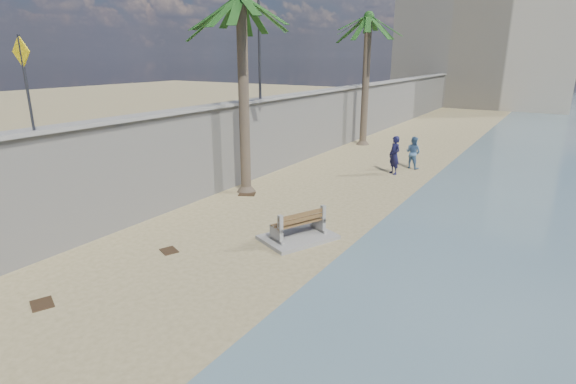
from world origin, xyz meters
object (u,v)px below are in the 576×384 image
at_px(palm_back, 369,19).
at_px(person_b, 413,151).
at_px(palm_mid, 241,1).
at_px(bench_far, 298,227).
at_px(person_a, 395,152).

xyz_separation_m(palm_back, person_b, (4.62, -4.59, -6.69)).
bearing_deg(person_b, palm_mid, 72.44).
relative_size(bench_far, person_a, 1.24).
xyz_separation_m(bench_far, palm_mid, (-4.48, 3.26, 7.06)).
xyz_separation_m(bench_far, palm_back, (-4.39, 15.57, 7.19)).
relative_size(palm_mid, person_a, 4.00).
bearing_deg(palm_back, person_b, -44.81).
relative_size(palm_back, person_b, 4.79).
distance_m(palm_back, person_a, 9.94).
bearing_deg(bench_far, person_b, 88.79).
bearing_deg(person_b, palm_back, -30.98).
distance_m(bench_far, palm_back, 17.70).
distance_m(palm_mid, person_b, 11.17).
bearing_deg(person_b, person_a, 89.29).
bearing_deg(bench_far, person_a, 91.15).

